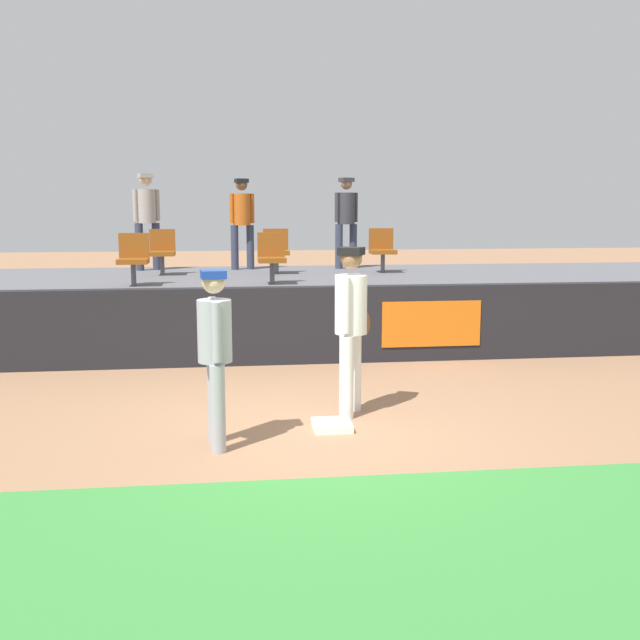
# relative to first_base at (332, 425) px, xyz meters

# --- Properties ---
(ground_plane) EXTENTS (60.00, 60.00, 0.00)m
(ground_plane) POSITION_rel_first_base_xyz_m (-0.20, -0.08, -0.04)
(ground_plane) COLOR #936B4C
(grass_foreground_strip) EXTENTS (18.00, 2.80, 0.01)m
(grass_foreground_strip) POSITION_rel_first_base_xyz_m (-0.20, -2.77, -0.04)
(grass_foreground_strip) COLOR #388438
(grass_foreground_strip) RESTS_ON ground_plane
(first_base) EXTENTS (0.40, 0.40, 0.08)m
(first_base) POSITION_rel_first_base_xyz_m (0.00, 0.00, 0.00)
(first_base) COLOR white
(first_base) RESTS_ON ground_plane
(player_fielder_home) EXTENTS (0.52, 0.51, 1.87)m
(player_fielder_home) POSITION_rel_first_base_xyz_m (0.29, 0.53, 1.04)
(player_fielder_home) COLOR white
(player_fielder_home) RESTS_ON ground_plane
(player_runner_visitor) EXTENTS (0.36, 0.48, 1.72)m
(player_runner_visitor) POSITION_rel_first_base_xyz_m (-1.18, -0.43, 0.96)
(player_runner_visitor) COLOR #9EA3AD
(player_runner_visitor) RESTS_ON ground_plane
(field_wall) EXTENTS (18.00, 0.26, 1.14)m
(field_wall) POSITION_rel_first_base_xyz_m (-0.19, 3.27, 0.53)
(field_wall) COLOR black
(field_wall) RESTS_ON ground_plane
(bleacher_platform) EXTENTS (18.00, 4.80, 1.03)m
(bleacher_platform) POSITION_rel_first_base_xyz_m (-0.20, 5.84, 0.47)
(bleacher_platform) COLOR #59595E
(bleacher_platform) RESTS_ON ground_plane
(seat_back_left) EXTENTS (0.47, 0.44, 0.84)m
(seat_back_left) POSITION_rel_first_base_xyz_m (-2.25, 6.51, 1.46)
(seat_back_left) COLOR #4C4C51
(seat_back_left) RESTS_ON bleacher_platform
(seat_front_left) EXTENTS (0.48, 0.44, 0.84)m
(seat_front_left) POSITION_rel_first_base_xyz_m (-2.55, 4.71, 1.46)
(seat_front_left) COLOR #4C4C51
(seat_front_left) RESTS_ON bleacher_platform
(seat_back_right) EXTENTS (0.47, 0.44, 0.84)m
(seat_back_right) POSITION_rel_first_base_xyz_m (1.89, 6.51, 1.46)
(seat_back_right) COLOR #4C4C51
(seat_back_right) RESTS_ON bleacher_platform
(seat_front_center) EXTENTS (0.45, 0.44, 0.84)m
(seat_front_center) POSITION_rel_first_base_xyz_m (-0.33, 4.71, 1.46)
(seat_front_center) COLOR #4C4C51
(seat_front_center) RESTS_ON bleacher_platform
(seat_back_center) EXTENTS (0.47, 0.44, 0.84)m
(seat_back_center) POSITION_rel_first_base_xyz_m (-0.14, 6.51, 1.46)
(seat_back_center) COLOR #4C4C51
(seat_back_center) RESTS_ON bleacher_platform
(spectator_hooded) EXTENTS (0.50, 0.46, 1.89)m
(spectator_hooded) POSITION_rel_first_base_xyz_m (-2.61, 7.56, 2.08)
(spectator_hooded) COLOR #33384C
(spectator_hooded) RESTS_ON bleacher_platform
(spectator_capped) EXTENTS (0.49, 0.44, 1.82)m
(spectator_capped) POSITION_rel_first_base_xyz_m (1.35, 7.50, 2.04)
(spectator_capped) COLOR #33384C
(spectator_capped) RESTS_ON bleacher_platform
(spectator_casual) EXTENTS (0.49, 0.41, 1.79)m
(spectator_casual) POSITION_rel_first_base_xyz_m (-0.75, 7.50, 2.03)
(spectator_casual) COLOR #33384C
(spectator_casual) RESTS_ON bleacher_platform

